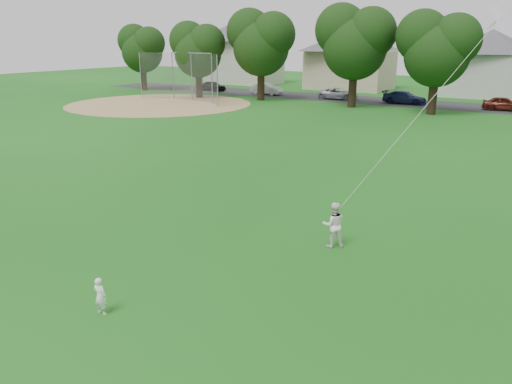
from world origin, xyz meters
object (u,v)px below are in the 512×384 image
Objects in this scene: older_boy at (334,225)px; kite at (409,125)px; toddler at (100,296)px; baseball_backstop at (188,77)px.

kite is (1.87, 0.64, 3.15)m from older_boy.
toddler is 7.22m from older_boy.
baseball_backstop reaches higher than older_boy.
older_boy is at bearing -122.36° from toddler.
baseball_backstop is at bearing -61.29° from toddler.
toddler is 41.75m from baseball_backstop.
kite is 39.71m from baseball_backstop.
toddler is 9.33m from kite.
older_boy is 38.77m from baseball_backstop.
kite reaches higher than toddler.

